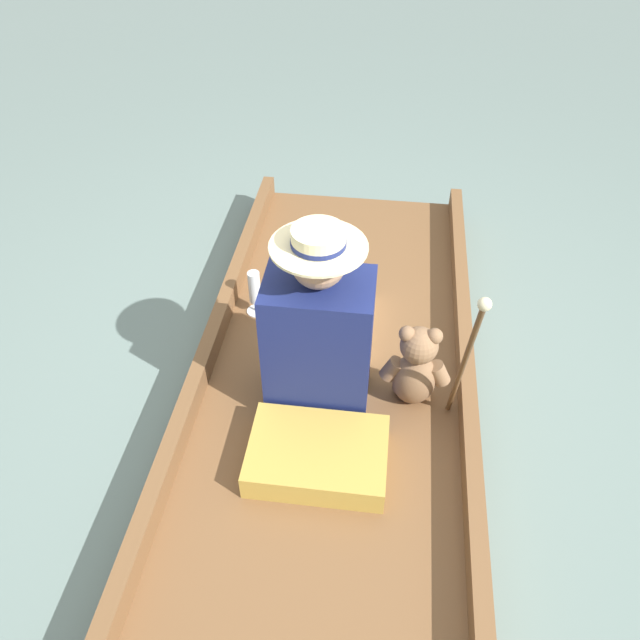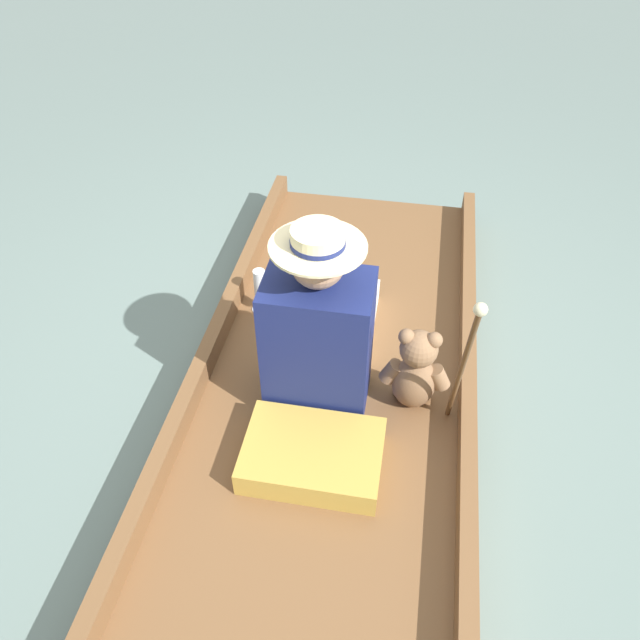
{
  "view_description": "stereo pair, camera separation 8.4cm",
  "coord_description": "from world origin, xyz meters",
  "px_view_note": "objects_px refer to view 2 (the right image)",
  "views": [
    {
      "loc": [
        0.17,
        -1.79,
        2.05
      ],
      "look_at": [
        -0.05,
        -0.08,
        0.48
      ],
      "focal_mm": 35.0,
      "sensor_mm": 36.0,
      "label": 1
    },
    {
      "loc": [
        0.25,
        -1.77,
        2.05
      ],
      "look_at": [
        -0.05,
        -0.08,
        0.48
      ],
      "focal_mm": 35.0,
      "sensor_mm": 36.0,
      "label": 2
    }
  ],
  "objects_px": {
    "teddy_bear": "(415,371)",
    "wine_glass": "(260,288)",
    "seated_person": "(322,330)",
    "walking_cane": "(465,358)"
  },
  "relations": [
    {
      "from": "teddy_bear",
      "to": "wine_glass",
      "type": "xyz_separation_m",
      "value": [
        -0.73,
        0.45,
        -0.05
      ]
    },
    {
      "from": "seated_person",
      "to": "walking_cane",
      "type": "bearing_deg",
      "value": -30.0
    },
    {
      "from": "teddy_bear",
      "to": "walking_cane",
      "type": "xyz_separation_m",
      "value": [
        0.15,
        -0.17,
        0.27
      ]
    },
    {
      "from": "wine_glass",
      "to": "seated_person",
      "type": "bearing_deg",
      "value": -47.76
    },
    {
      "from": "wine_glass",
      "to": "walking_cane",
      "type": "xyz_separation_m",
      "value": [
        0.88,
        -0.62,
        0.32
      ]
    },
    {
      "from": "teddy_bear",
      "to": "walking_cane",
      "type": "distance_m",
      "value": 0.35
    },
    {
      "from": "teddy_bear",
      "to": "walking_cane",
      "type": "bearing_deg",
      "value": -48.38
    },
    {
      "from": "seated_person",
      "to": "walking_cane",
      "type": "distance_m",
      "value": 0.59
    },
    {
      "from": "seated_person",
      "to": "teddy_bear",
      "type": "bearing_deg",
      "value": -15.45
    },
    {
      "from": "wine_glass",
      "to": "walking_cane",
      "type": "relative_size",
      "value": 0.3
    }
  ]
}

